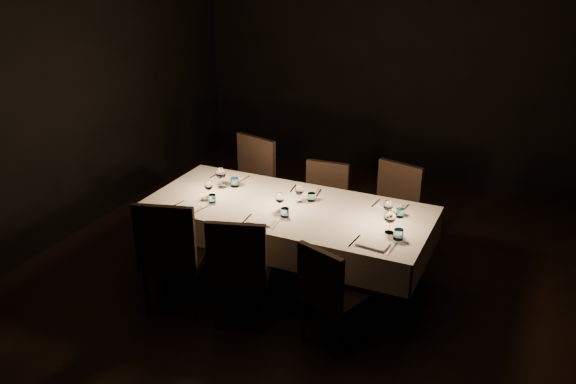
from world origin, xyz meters
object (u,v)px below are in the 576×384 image
at_px(chair_near_center, 240,266).
at_px(chair_far_right, 392,209).
at_px(chair_far_left, 248,183).
at_px(chair_near_right, 328,291).
at_px(chair_near_left, 172,251).
at_px(dining_table, 288,214).
at_px(chair_far_center, 324,203).

bearing_deg(chair_near_center, chair_far_right, -134.58).
relative_size(chair_near_center, chair_far_left, 0.94).
relative_size(chair_near_center, chair_near_right, 1.11).
xyz_separation_m(chair_near_right, chair_far_right, (0.07, 1.54, 0.04)).
distance_m(chair_near_left, chair_near_center, 0.61).
bearing_deg(chair_far_left, chair_far_right, 17.07).
relative_size(dining_table, chair_far_center, 2.78).
height_order(chair_near_center, chair_far_left, chair_far_left).
bearing_deg(dining_table, chair_near_right, -47.39).
bearing_deg(chair_far_center, chair_near_center, -99.28).
height_order(chair_far_center, chair_far_right, chair_far_right).
bearing_deg(chair_near_right, chair_near_center, 21.87).
relative_size(dining_table, chair_near_left, 2.42).
distance_m(chair_far_center, chair_far_right, 0.68).
bearing_deg(chair_near_right, dining_table, -27.72).
xyz_separation_m(dining_table, chair_near_center, (-0.08, -0.76, -0.15)).
relative_size(chair_near_center, chair_far_center, 1.08).
xyz_separation_m(dining_table, chair_far_left, (-0.80, 0.75, -0.12)).
distance_m(dining_table, chair_far_center, 0.75).
bearing_deg(dining_table, chair_far_left, 136.89).
bearing_deg(chair_near_right, chair_far_right, -72.75).
bearing_deg(chair_near_right, chair_near_left, 23.66).
height_order(dining_table, chair_near_left, chair_near_left).
distance_m(chair_near_left, chair_far_right, 2.16).
xyz_separation_m(dining_table, chair_far_center, (0.06, 0.72, -0.18)).
height_order(chair_near_center, chair_far_center, chair_near_center).
bearing_deg(chair_near_left, dining_table, -145.68).
xyz_separation_m(chair_near_center, chair_far_left, (-0.72, 1.51, 0.03)).
relative_size(chair_far_left, chair_far_center, 1.15).
distance_m(dining_table, chair_far_right, 1.11).
relative_size(chair_near_left, chair_far_left, 1.00).
bearing_deg(chair_near_center, chair_far_center, -112.48).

